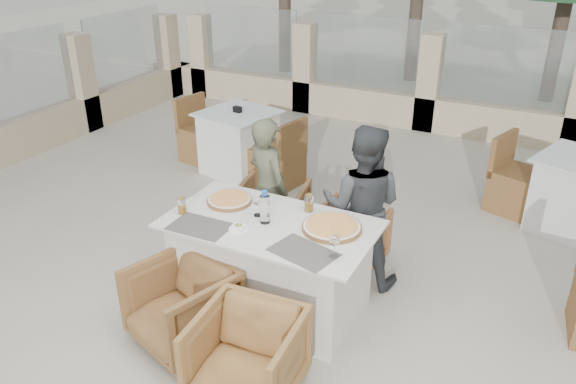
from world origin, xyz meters
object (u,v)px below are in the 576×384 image
at_px(pizza_left, 229,200).
at_px(armchair_near_right, 247,358).
at_px(dining_table, 271,266).
at_px(diner_right, 362,207).
at_px(beer_glass_right, 309,203).
at_px(water_bottle, 265,207).
at_px(beer_glass_left, 182,206).
at_px(armchair_far_left, 272,212).
at_px(armchair_near_left, 182,305).
at_px(bg_table_a, 239,142).
at_px(wine_glass_corner, 334,245).
at_px(armchair_far_right, 348,237).
at_px(diner_left, 268,188).
at_px(pizza_right, 332,226).
at_px(wine_glass_centre, 258,205).
at_px(olive_dish, 239,227).

relative_size(pizza_left, armchair_near_right, 0.54).
distance_m(dining_table, diner_right, 0.90).
bearing_deg(beer_glass_right, water_bottle, -123.79).
relative_size(beer_glass_left, armchair_far_left, 0.20).
bearing_deg(armchair_near_right, armchair_far_left, 109.47).
xyz_separation_m(armchair_near_left, bg_table_a, (-1.27, 2.86, 0.08)).
relative_size(wine_glass_corner, diner_right, 0.13).
bearing_deg(armchair_far_right, diner_left, 17.38).
xyz_separation_m(pizza_left, armchair_far_right, (0.78, 0.71, -0.52)).
bearing_deg(pizza_right, diner_left, 145.31).
bearing_deg(armchair_near_right, pizza_left, 122.03).
bearing_deg(armchair_near_left, diner_left, 110.18).
height_order(beer_glass_right, diner_right, diner_right).
bearing_deg(armchair_near_right, diner_left, 110.05).
bearing_deg(bg_table_a, beer_glass_left, -57.42).
relative_size(dining_table, diner_right, 1.13).
height_order(armchair_far_left, diner_left, diner_left).
bearing_deg(wine_glass_centre, olive_dish, -94.13).
bearing_deg(beer_glass_right, pizza_left, -165.72).
bearing_deg(pizza_left, beer_glass_left, -125.25).
distance_m(armchair_far_left, diner_left, 0.43).
bearing_deg(pizza_right, water_bottle, -165.42).
distance_m(beer_glass_left, bg_table_a, 2.61).
xyz_separation_m(wine_glass_corner, armchair_far_right, (-0.29, 1.08, -0.59)).
xyz_separation_m(water_bottle, diner_left, (-0.38, 0.74, -0.24)).
bearing_deg(bg_table_a, water_bottle, -43.39).
height_order(beer_glass_left, armchair_near_right, beer_glass_left).
relative_size(dining_table, pizza_left, 4.41).
distance_m(dining_table, pizza_right, 0.63).
bearing_deg(beer_glass_right, armchair_near_left, -120.26).
bearing_deg(diner_left, beer_glass_right, 169.13).
bearing_deg(bg_table_a, dining_table, -42.65).
bearing_deg(beer_glass_left, beer_glass_right, 29.35).
bearing_deg(armchair_near_right, dining_table, 105.01).
height_order(dining_table, wine_glass_centre, wine_glass_centre).
bearing_deg(pizza_left, water_bottle, -20.79).
bearing_deg(beer_glass_left, armchair_near_right, -35.86).
bearing_deg(diner_left, beer_glass_left, 97.45).
bearing_deg(armchair_near_left, wine_glass_centre, 89.74).
distance_m(dining_table, olive_dish, 0.48).
bearing_deg(pizza_right, armchair_far_left, 139.24).
xyz_separation_m(wine_glass_centre, armchair_far_right, (0.46, 0.80, -0.59)).
xyz_separation_m(pizza_left, water_bottle, (0.42, -0.16, 0.11)).
bearing_deg(beer_glass_left, diner_right, 36.18).
bearing_deg(beer_glass_left, armchair_far_right, 45.79).
height_order(beer_glass_left, armchair_near_left, beer_glass_left).
distance_m(wine_glass_centre, armchair_near_left, 0.93).
height_order(beer_glass_left, bg_table_a, beer_glass_left).
distance_m(olive_dish, diner_right, 1.10).
bearing_deg(bg_table_a, wine_glass_corner, -36.40).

